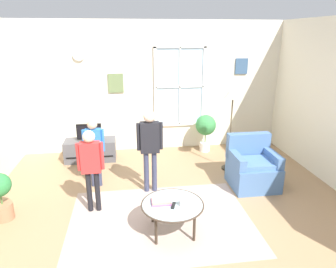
{
  "coord_description": "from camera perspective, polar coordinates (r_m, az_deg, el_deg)",
  "views": [
    {
      "loc": [
        -0.6,
        -3.73,
        2.52
      ],
      "look_at": [
        -0.02,
        0.41,
        1.13
      ],
      "focal_mm": 32.37,
      "sensor_mm": 36.0,
      "label": 1
    }
  ],
  "objects": [
    {
      "name": "potted_plant_corner",
      "position": [
        4.89,
        -29.06,
        -9.78
      ],
      "size": [
        0.33,
        0.33,
        0.7
      ],
      "color": "#9E6B4C",
      "rests_on": "ground_plane"
    },
    {
      "name": "area_rug",
      "position": [
        4.47,
        -1.38,
        -15.94
      ],
      "size": [
        2.55,
        1.91,
        0.01
      ],
      "primitive_type": "cube",
      "color": "tan",
      "rests_on": "ground_plane"
    },
    {
      "name": "potted_plant_by_window",
      "position": [
        6.74,
        7.1,
        1.26
      ],
      "size": [
        0.45,
        0.45,
        0.84
      ],
      "color": "silver",
      "rests_on": "ground_plane"
    },
    {
      "name": "book_stack",
      "position": [
        4.07,
        -1.29,
        -12.53
      ],
      "size": [
        0.26,
        0.2,
        0.05
      ],
      "color": "#BD60B4",
      "rests_on": "coffee_table"
    },
    {
      "name": "floor_lamp",
      "position": [
        5.68,
        12.08,
        6.2
      ],
      "size": [
        0.32,
        0.32,
        1.63
      ],
      "color": "black",
      "rests_on": "ground_plane"
    },
    {
      "name": "person_red_shirt",
      "position": [
        4.46,
        -14.33,
        -5.14
      ],
      "size": [
        0.38,
        0.17,
        1.26
      ],
      "color": "black",
      "rests_on": "ground_plane"
    },
    {
      "name": "cup",
      "position": [
        4.0,
        2.73,
        -12.81
      ],
      "size": [
        0.08,
        0.08,
        0.09
      ],
      "primitive_type": "cylinder",
      "color": "white",
      "rests_on": "coffee_table"
    },
    {
      "name": "back_wall",
      "position": [
        6.75,
        -2.67,
        8.81
      ],
      "size": [
        5.7,
        0.17,
        2.81
      ],
      "color": "silver",
      "rests_on": "ground_plane"
    },
    {
      "name": "ground_plane",
      "position": [
        4.55,
        0.97,
        -15.48
      ],
      "size": [
        6.3,
        6.27,
        0.02
      ],
      "primitive_type": "cube",
      "color": "#9E7A56"
    },
    {
      "name": "tv_stand",
      "position": [
        6.52,
        -14.36,
        -2.94
      ],
      "size": [
        1.03,
        0.46,
        0.44
      ],
      "color": "#4C4C51",
      "rests_on": "ground_plane"
    },
    {
      "name": "person_black_shirt",
      "position": [
        4.86,
        -3.45,
        -1.53
      ],
      "size": [
        0.42,
        0.19,
        1.39
      ],
      "color": "#333851",
      "rests_on": "ground_plane"
    },
    {
      "name": "television",
      "position": [
        6.39,
        -14.65,
        0.42
      ],
      "size": [
        0.49,
        0.08,
        0.35
      ],
      "color": "#4C4C4C",
      "rests_on": "tv_stand"
    },
    {
      "name": "coffee_table",
      "position": [
        4.07,
        0.84,
        -13.29
      ],
      "size": [
        0.83,
        0.83,
        0.42
      ],
      "color": "#99B2B7",
      "rests_on": "ground_plane"
    },
    {
      "name": "person_blue_shirt",
      "position": [
        5.21,
        -13.79,
        -2.08
      ],
      "size": [
        0.36,
        0.16,
        1.2
      ],
      "color": "#333851",
      "rests_on": "ground_plane"
    },
    {
      "name": "armchair",
      "position": [
        5.45,
        15.6,
        -6.15
      ],
      "size": [
        0.76,
        0.74,
        0.87
      ],
      "color": "#476B9E",
      "rests_on": "ground_plane"
    },
    {
      "name": "remote_near_books",
      "position": [
        4.0,
        1.01,
        -13.3
      ],
      "size": [
        0.08,
        0.15,
        0.02
      ],
      "primitive_type": "cube",
      "rotation": [
        0.0,
        0.0,
        -0.32
      ],
      "color": "black",
      "rests_on": "coffee_table"
    }
  ]
}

